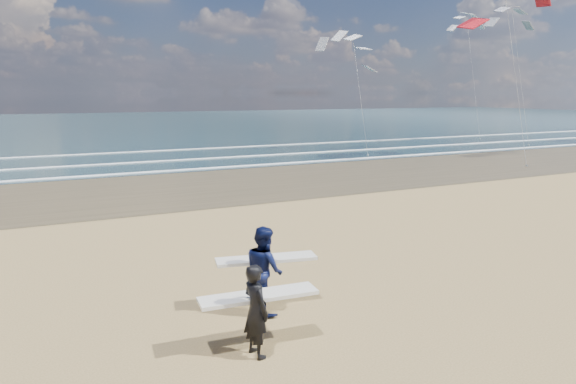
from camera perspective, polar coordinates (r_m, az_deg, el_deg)
wet_sand_strip at (r=34.74m, az=16.23°, el=2.88°), size 220.00×12.00×0.01m
ocean at (r=82.95m, az=-9.65°, el=7.60°), size 220.00×100.00×0.02m
foam_breakers at (r=42.71m, az=7.16°, el=4.72°), size 220.00×11.70×0.05m
surfer_near at (r=9.33m, az=-3.54°, el=-12.76°), size 2.24×1.04×1.70m
surfer_far at (r=11.01m, az=-2.65°, el=-8.53°), size 2.26×1.30×1.88m
kite_0 at (r=38.38m, az=23.44°, el=15.98°), size 7.94×4.97×13.89m
kite_1 at (r=41.06m, az=7.82°, el=12.13°), size 5.67×4.72×10.06m
kite_2 at (r=52.55m, az=24.23°, el=13.03°), size 5.63×4.72×13.63m
kite_5 at (r=57.62m, az=19.80°, el=12.80°), size 4.72×4.62×13.74m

